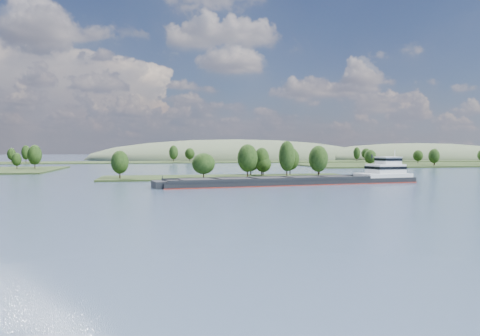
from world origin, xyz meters
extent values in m
plane|color=#3D4F6A|center=(0.00, 120.00, 0.00)|extent=(1800.00, 1800.00, 0.00)
cube|color=#213115|center=(0.00, 180.00, 0.00)|extent=(100.00, 30.00, 1.20)
cylinder|color=black|center=(21.41, 170.33, 2.91)|extent=(0.50, 0.50, 4.63)
ellipsoid|color=black|center=(21.41, 170.33, 8.80)|extent=(6.36, 6.36, 11.90)
cylinder|color=black|center=(11.04, 188.77, 2.17)|extent=(0.50, 0.50, 3.14)
ellipsoid|color=black|center=(11.04, 188.77, 6.16)|extent=(7.16, 7.16, 8.07)
cylinder|color=black|center=(6.35, 172.95, 2.70)|extent=(0.50, 0.50, 4.20)
ellipsoid|color=black|center=(6.35, 172.95, 8.05)|extent=(8.00, 8.00, 10.81)
cylinder|color=black|center=(15.14, 183.52, 1.93)|extent=(0.50, 0.50, 2.67)
ellipsoid|color=black|center=(15.14, 183.52, 5.33)|extent=(6.71, 6.71, 6.87)
cylinder|color=black|center=(-11.04, 170.06, 2.15)|extent=(0.50, 0.50, 3.09)
ellipsoid|color=black|center=(-11.04, 170.06, 6.08)|extent=(8.73, 8.73, 7.96)
cylinder|color=black|center=(-41.81, 174.80, 2.31)|extent=(0.50, 0.50, 3.41)
ellipsoid|color=black|center=(-41.81, 174.80, 6.65)|extent=(6.56, 6.56, 8.78)
cylinder|color=black|center=(14.58, 183.87, 2.49)|extent=(0.50, 0.50, 3.78)
ellipsoid|color=black|center=(14.58, 183.87, 7.30)|extent=(6.49, 6.49, 9.73)
cylinder|color=black|center=(40.93, 187.26, 2.34)|extent=(0.50, 0.50, 3.49)
ellipsoid|color=black|center=(40.93, 187.26, 6.78)|extent=(6.34, 6.34, 8.97)
cylinder|color=black|center=(33.75, 168.94, 2.61)|extent=(0.50, 0.50, 4.03)
ellipsoid|color=black|center=(33.75, 168.94, 7.74)|extent=(7.62, 7.62, 10.36)
cylinder|color=black|center=(27.78, 187.12, 2.51)|extent=(0.50, 0.50, 3.81)
ellipsoid|color=black|center=(27.78, 187.12, 7.35)|extent=(7.93, 7.93, 9.80)
cylinder|color=black|center=(-93.30, 268.59, 2.92)|extent=(0.50, 0.50, 4.24)
ellipsoid|color=black|center=(-93.30, 268.59, 8.31)|extent=(7.62, 7.62, 10.89)
cylinder|color=black|center=(-102.50, 268.25, 2.22)|extent=(0.50, 0.50, 2.84)
ellipsoid|color=black|center=(-102.50, 268.25, 5.83)|extent=(5.06, 5.06, 7.30)
cylinder|color=black|center=(104.09, 267.52, 2.49)|extent=(0.50, 0.50, 3.37)
ellipsoid|color=black|center=(104.09, 267.52, 6.77)|extent=(7.47, 7.47, 8.67)
cylinder|color=black|center=(146.63, 265.18, 2.57)|extent=(0.50, 0.50, 3.54)
ellipsoid|color=black|center=(146.63, 265.18, 7.07)|extent=(7.04, 7.04, 9.10)
cylinder|color=black|center=(156.87, 279.94, 2.60)|extent=(0.50, 0.50, 3.60)
ellipsoid|color=black|center=(156.87, 279.94, 7.19)|extent=(5.53, 5.53, 9.27)
cylinder|color=black|center=(165.41, 314.02, 2.43)|extent=(0.50, 0.50, 3.25)
ellipsoid|color=black|center=(165.41, 314.02, 6.56)|extent=(7.36, 7.36, 8.36)
cube|color=#213115|center=(0.00, 400.00, 0.00)|extent=(900.00, 60.00, 1.20)
cylinder|color=black|center=(-141.05, 398.87, 2.49)|extent=(0.50, 0.50, 3.79)
ellipsoid|color=black|center=(-141.05, 398.87, 7.31)|extent=(6.67, 6.67, 9.75)
cylinder|color=black|center=(146.79, 379.64, 2.65)|extent=(0.50, 0.50, 4.11)
ellipsoid|color=black|center=(146.79, 379.64, 7.88)|extent=(6.04, 6.04, 10.56)
cylinder|color=black|center=(2.46, 405.04, 2.53)|extent=(0.50, 0.50, 3.87)
ellipsoid|color=black|center=(2.46, 405.04, 7.45)|extent=(8.61, 8.61, 9.94)
cylinder|color=black|center=(171.95, 413.94, 2.50)|extent=(0.50, 0.50, 3.79)
ellipsoid|color=black|center=(171.95, 413.94, 7.32)|extent=(8.84, 8.84, 9.75)
cylinder|color=black|center=(-129.29, 394.97, 2.88)|extent=(0.50, 0.50, 4.56)
ellipsoid|color=black|center=(-129.29, 394.97, 8.69)|extent=(6.81, 6.81, 11.74)
cylinder|color=black|center=(53.83, 387.93, 2.40)|extent=(0.50, 0.50, 3.61)
ellipsoid|color=black|center=(53.83, 387.93, 6.99)|extent=(8.97, 8.97, 9.28)
cylinder|color=black|center=(-12.56, 382.58, 2.88)|extent=(0.50, 0.50, 4.56)
ellipsoid|color=black|center=(-12.56, 382.58, 8.68)|extent=(7.47, 7.47, 11.73)
ellipsoid|color=#49573C|center=(260.00, 470.00, 0.00)|extent=(260.00, 140.00, 36.00)
ellipsoid|color=#49573C|center=(60.00, 500.00, 0.00)|extent=(320.00, 160.00, 44.00)
cube|color=black|center=(15.82, 142.16, 0.55)|extent=(88.23, 23.42, 2.41)
cube|color=maroon|center=(15.82, 142.16, 0.05)|extent=(88.48, 23.67, 0.27)
cube|color=black|center=(6.39, 146.21, 2.08)|extent=(67.22, 10.19, 0.88)
cube|color=black|center=(7.93, 135.60, 2.08)|extent=(67.22, 10.19, 0.88)
cube|color=black|center=(7.16, 140.90, 1.92)|extent=(66.41, 19.19, 0.33)
cube|color=black|center=(-16.67, 137.44, 2.24)|extent=(11.04, 10.30, 0.38)
cube|color=black|center=(-4.76, 139.17, 2.24)|extent=(11.04, 10.30, 0.38)
cube|color=black|center=(7.16, 140.90, 2.24)|extent=(11.04, 10.30, 0.38)
cube|color=black|center=(19.07, 142.63, 2.24)|extent=(11.04, 10.30, 0.38)
cube|color=black|center=(30.99, 144.37, 2.24)|extent=(11.04, 10.30, 0.38)
cube|color=black|center=(-28.05, 135.79, 0.99)|extent=(4.67, 10.22, 2.19)
cylinder|color=black|center=(-26.96, 135.95, 2.52)|extent=(0.30, 0.30, 2.41)
cube|color=silver|center=(49.40, 147.04, 2.41)|extent=(18.84, 12.92, 1.31)
cube|color=silver|center=(50.49, 147.20, 4.60)|extent=(12.09, 10.24, 3.28)
cube|color=black|center=(50.49, 147.20, 5.04)|extent=(12.34, 10.49, 0.99)
cube|color=silver|center=(51.57, 147.36, 7.44)|extent=(7.44, 7.44, 2.41)
cube|color=black|center=(51.57, 147.36, 7.88)|extent=(7.69, 7.69, 0.88)
cube|color=silver|center=(51.57, 147.36, 8.76)|extent=(7.94, 7.94, 0.22)
cylinder|color=silver|center=(54.28, 147.75, 10.07)|extent=(0.25, 0.25, 2.85)
cylinder|color=black|center=(46.76, 149.98, 8.98)|extent=(0.62, 0.62, 1.31)
camera|label=1|loc=(-29.99, -4.20, 11.61)|focal=35.00mm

